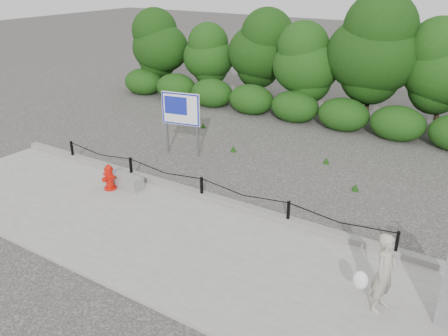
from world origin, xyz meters
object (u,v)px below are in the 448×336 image
object	(u,v)px
fire_hydrant	(109,177)
advertising_sign	(181,112)
pedestrian	(383,273)
concrete_block	(125,181)

from	to	relation	value
fire_hydrant	advertising_sign	distance (m)	3.41
pedestrian	concrete_block	bearing A→B (deg)	91.82
pedestrian	fire_hydrant	bearing A→B (deg)	94.71
advertising_sign	concrete_block	bearing A→B (deg)	-96.66
pedestrian	advertising_sign	xyz separation A→B (m)	(-7.61, 4.15, 0.65)
fire_hydrant	advertising_sign	world-z (taller)	advertising_sign
pedestrian	advertising_sign	world-z (taller)	advertising_sign
fire_hydrant	pedestrian	xyz separation A→B (m)	(7.61, -0.91, 0.39)
pedestrian	advertising_sign	size ratio (longest dim) A/B	0.72
concrete_block	advertising_sign	size ratio (longest dim) A/B	0.52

